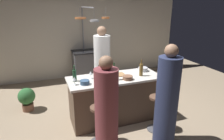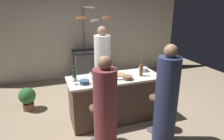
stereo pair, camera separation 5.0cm
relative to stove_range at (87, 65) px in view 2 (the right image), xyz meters
The scene contains 21 objects.
ground_plane 2.49m from the stove_range, 90.00° to the right, with size 9.00×9.00×0.00m, color gray.
back_wall 0.94m from the stove_range, 90.00° to the left, with size 6.40×0.16×2.60m, color beige.
kitchen_island 2.45m from the stove_range, 90.00° to the right, with size 1.80×0.72×0.90m.
stove_range is the anchor object (origin of this frame).
chef 1.61m from the stove_range, 88.87° to the right, with size 0.38×0.38×1.78m.
bar_stool_right 3.12m from the stove_range, 79.60° to the right, with size 0.28×0.28×0.68m.
guest_right 3.49m from the stove_range, 81.67° to the right, with size 0.36×0.36×1.69m.
bar_stool_left 3.11m from the stove_range, 99.65° to the right, with size 0.28×0.28×0.68m.
guest_left 3.47m from the stove_range, 98.26° to the right, with size 0.34×0.34×1.60m.
overhead_pot_rack 1.31m from the stove_range, 91.96° to the right, with size 0.89×1.34×2.17m.
potted_plant 2.24m from the stove_range, 138.50° to the right, with size 0.36×0.36×0.52m.
cutting_board 2.41m from the stove_range, 88.14° to the right, with size 0.32×0.22×0.02m, color #997047.
pepper_mill 2.33m from the stove_range, 96.16° to the right, with size 0.05×0.05×0.21m, color #382319.
wine_bottle_amber 2.66m from the stove_range, 78.60° to the right, with size 0.07×0.07×0.32m.
wine_bottle_red 2.63m from the stove_range, 91.32° to the right, with size 0.07×0.07×0.32m.
wine_bottle_green 2.57m from the stove_range, 107.51° to the right, with size 0.07×0.07×0.30m.
wine_glass_near_left_guest 2.46m from the stove_range, 100.68° to the right, with size 0.07×0.07×0.15m.
wine_glass_near_right_guest 2.74m from the stove_range, 107.15° to the right, with size 0.07×0.07×0.15m.
mixing_bowl_steel 2.45m from the stove_range, 73.34° to the right, with size 0.20×0.20×0.08m, color #B7B7BC.
mixing_bowl_wooden 2.70m from the stove_range, 86.06° to the right, with size 0.18×0.18×0.07m, color brown.
mixing_bowl_blue 2.71m from the stove_range, 103.34° to the right, with size 0.17×0.17×0.07m, color #334C6B.
Camera 2 is at (-1.25, -3.38, 2.24)m, focal length 32.13 mm.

